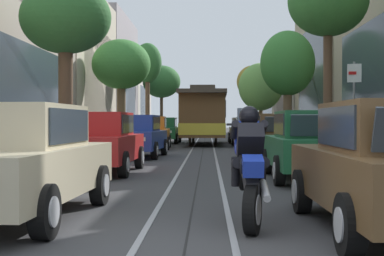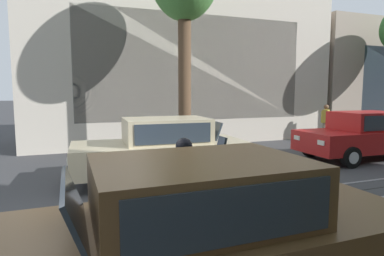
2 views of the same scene
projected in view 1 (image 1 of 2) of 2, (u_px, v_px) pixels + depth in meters
name	position (u px, v px, depth m)	size (l,w,h in m)	color
ground_plane	(204.00, 144.00, 33.29)	(173.23, 173.23, 0.00)	#38383A
trolley_track_rails	(205.00, 141.00, 38.22)	(1.14, 77.29, 0.01)	gray
building_facade_left	(73.00, 79.00, 40.83)	(5.58, 68.99, 10.98)	beige
building_facade_right	(349.00, 72.00, 38.31)	(5.64, 68.99, 10.28)	#BCAD93
parked_car_beige_near_left	(15.00, 161.00, 7.77)	(2.12, 4.41, 1.58)	#C1B28E
parked_car_red_second_left	(99.00, 142.00, 14.72)	(2.05, 4.38, 1.58)	red
parked_car_blue_mid_left	(136.00, 136.00, 21.05)	(2.14, 4.42, 1.58)	#233D93
parked_car_orange_fourth_left	(150.00, 133.00, 27.56)	(2.11, 4.41, 1.58)	orange
parked_car_green_fifth_left	(164.00, 130.00, 34.57)	(2.07, 4.39, 1.58)	#1E6038
parked_car_green_second_right	(311.00, 145.00, 12.92)	(2.02, 4.37, 1.58)	#1E6038
parked_car_brown_mid_right	(279.00, 138.00, 18.01)	(2.11, 4.41, 1.58)	brown
parked_car_white_fourth_right	(265.00, 134.00, 23.96)	(2.05, 4.38, 1.58)	silver
parked_car_green_fifth_right	(252.00, 132.00, 29.68)	(2.03, 4.38, 1.58)	#1E6038
parked_car_beige_sixth_right	(244.00, 130.00, 35.36)	(2.04, 4.38, 1.58)	#C1B28E
street_tree_kerb_left_second	(65.00, 21.00, 20.16)	(3.29, 2.76, 6.38)	brown
street_tree_kerb_left_mid	(121.00, 66.00, 33.68)	(3.52, 3.55, 6.27)	brown
street_tree_kerb_left_fourth	(148.00, 64.00, 45.28)	(2.29, 2.27, 7.68)	brown
street_tree_kerb_left_far	(162.00, 82.00, 57.45)	(3.87, 4.11, 7.08)	#4C3826
street_tree_kerb_right_second	(328.00, 2.00, 20.54)	(2.93, 3.04, 7.08)	brown
street_tree_kerb_right_mid	(288.00, 65.00, 32.81)	(3.20, 2.63, 6.65)	brown
street_tree_kerb_right_fourth	(261.00, 87.00, 45.04)	(3.56, 3.11, 6.03)	brown
street_tree_kerb_right_far	(253.00, 83.00, 58.14)	(3.39, 2.82, 7.16)	brown
cable_car_trolley	(204.00, 116.00, 32.42)	(2.74, 9.16, 3.28)	brown
motorcycle_with_rider	(249.00, 163.00, 7.21)	(0.55, 1.95, 1.54)	black
street_sign_post	(354.00, 104.00, 14.67)	(0.36, 0.09, 2.91)	slate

